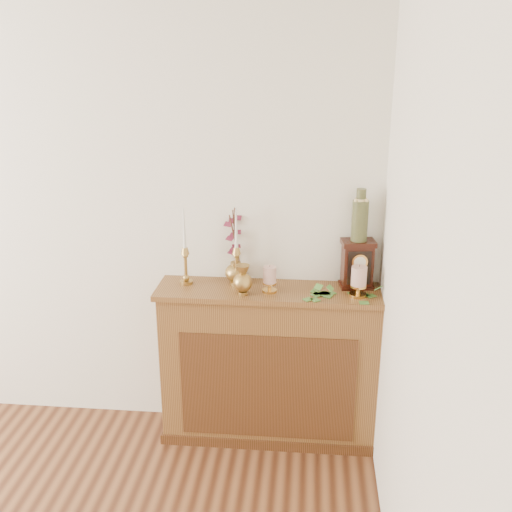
# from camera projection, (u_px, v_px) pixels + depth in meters

# --- Properties ---
(console_shelf) EXTENTS (1.24, 0.34, 0.93)m
(console_shelf) POSITION_uv_depth(u_px,v_px,m) (269.00, 369.00, 3.41)
(console_shelf) COLOR brown
(console_shelf) RESTS_ON ground
(candlestick_left) EXTENTS (0.07, 0.07, 0.43)m
(candlestick_left) POSITION_uv_depth(u_px,v_px,m) (185.00, 260.00, 3.27)
(candlestick_left) COLOR #A58342
(candlestick_left) RESTS_ON console_shelf
(candlestick_center) EXTENTS (0.07, 0.07, 0.44)m
(candlestick_center) POSITION_uv_depth(u_px,v_px,m) (237.00, 260.00, 3.26)
(candlestick_center) COLOR #A58342
(candlestick_center) RESTS_ON console_shelf
(bud_vase) EXTENTS (0.10, 0.10, 0.17)m
(bud_vase) POSITION_uv_depth(u_px,v_px,m) (243.00, 280.00, 3.15)
(bud_vase) COLOR #A58342
(bud_vase) RESTS_ON console_shelf
(ginger_jar) EXTENTS (0.18, 0.19, 0.44)m
(ginger_jar) POSITION_uv_depth(u_px,v_px,m) (234.00, 247.00, 3.31)
(ginger_jar) COLOR #A58342
(ginger_jar) RESTS_ON console_shelf
(pillar_candle_left) EXTENTS (0.08, 0.08, 0.15)m
(pillar_candle_left) POSITION_uv_depth(u_px,v_px,m) (270.00, 278.00, 3.18)
(pillar_candle_left) COLOR gold
(pillar_candle_left) RESTS_ON console_shelf
(pillar_candle_right) EXTENTS (0.09, 0.09, 0.18)m
(pillar_candle_right) POSITION_uv_depth(u_px,v_px,m) (359.00, 280.00, 3.13)
(pillar_candle_right) COLOR gold
(pillar_candle_right) RESTS_ON console_shelf
(ivy_garland) EXTENTS (0.38, 0.20, 0.08)m
(ivy_garland) POSITION_uv_depth(u_px,v_px,m) (361.00, 295.00, 3.14)
(ivy_garland) COLOR #42742C
(ivy_garland) RESTS_ON console_shelf
(mantel_clock) EXTENTS (0.19, 0.15, 0.27)m
(mantel_clock) POSITION_uv_depth(u_px,v_px,m) (357.00, 264.00, 3.23)
(mantel_clock) COLOR black
(mantel_clock) RESTS_ON console_shelf
(ceramic_vase) EXTENTS (0.09, 0.09, 0.28)m
(ceramic_vase) POSITION_uv_depth(u_px,v_px,m) (360.00, 218.00, 3.15)
(ceramic_vase) COLOR #172F22
(ceramic_vase) RESTS_ON mantel_clock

